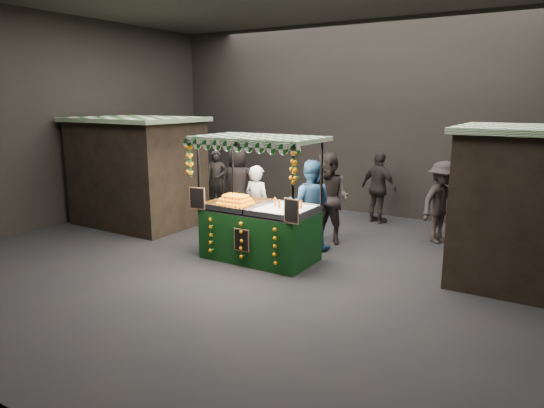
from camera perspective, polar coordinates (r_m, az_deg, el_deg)
The scene contains 11 objects.
ground at distance 9.13m, azimuth -0.40°, elevation -7.15°, with size 12.00×12.00×0.00m, color black.
market_hall at distance 8.62m, azimuth -0.43°, elevation 14.58°, with size 12.10×10.10×5.05m.
neighbour_stall_left at distance 12.34m, azimuth -15.45°, elevation 3.77°, with size 3.00×2.20×2.60m.
juice_stall at distance 9.25m, azimuth -1.52°, elevation -2.15°, with size 2.43×1.43×2.35m.
vendor_grey at distance 10.21m, azimuth -1.73°, elevation -0.15°, with size 0.65×0.47×1.69m.
vendor_blue at distance 9.90m, azimuth 4.45°, elevation -0.11°, with size 1.07×0.95×1.84m.
shopper_0 at distance 13.59m, azimuth -6.52°, elevation 2.80°, with size 0.72×0.64×1.65m.
shopper_1 at distance 10.34m, azimuth 6.72°, elevation 0.64°, with size 1.03×0.85×1.94m.
shopper_2 at distance 12.30m, azimuth 12.40°, elevation 1.89°, with size 1.12×0.75×1.77m.
shopper_3 at distance 10.93m, azimuth 19.25°, elevation 0.19°, with size 1.07×1.30×1.76m.
shopper_4 at distance 12.29m, azimuth -4.06°, elevation 2.38°, with size 1.06×0.88×1.87m.
Camera 1 is at (4.58, -7.29, 3.02)m, focal length 32.16 mm.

